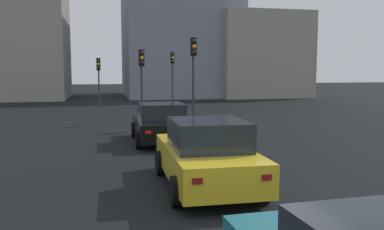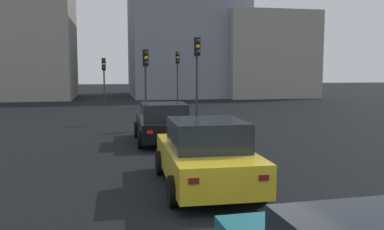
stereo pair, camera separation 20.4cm
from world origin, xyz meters
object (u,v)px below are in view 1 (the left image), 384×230
Objects in this scene: car_yellow_second at (207,155)px; traffic_light_far_right at (194,63)px; car_black_lead at (161,123)px; traffic_light_near_left at (172,67)px; traffic_light_near_right at (142,70)px; traffic_light_far_left at (99,72)px.

traffic_light_far_right reaches higher than car_yellow_second.
traffic_light_near_left reaches higher than car_black_lead.
traffic_light_near_right is (13.14, 0.25, 2.02)m from car_yellow_second.
traffic_light_far_right is at bearing -2.25° from traffic_light_near_left.
car_black_lead is 16.38m from traffic_light_near_left.
car_black_lead is 6.44m from car_yellow_second.
car_yellow_second is at bearing 10.22° from traffic_light_far_left.
car_yellow_second is 1.13× the size of traffic_light_near_right.
car_black_lead is 1.16× the size of traffic_light_far_left.
traffic_light_near_left is at bearing 101.03° from traffic_light_far_left.
traffic_light_far_right is (10.79, -2.09, 2.36)m from car_yellow_second.
traffic_light_near_left is at bearing -10.41° from car_black_lead.
traffic_light_near_left is 11.59m from traffic_light_far_right.
traffic_light_far_left is at bearing 7.82° from car_yellow_second.
traffic_light_far_right is (-11.56, 0.91, 0.13)m from traffic_light_near_left.
traffic_light_far_left is 11.78m from traffic_light_far_right.
traffic_light_near_right reaches higher than traffic_light_far_left.
traffic_light_near_left is 1.08× the size of traffic_light_near_right.
car_yellow_second reaches higher than car_black_lead.
car_yellow_second is 21.84m from traffic_light_far_left.
traffic_light_near_left is 5.62m from traffic_light_far_left.
traffic_light_far_right reaches higher than traffic_light_far_left.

